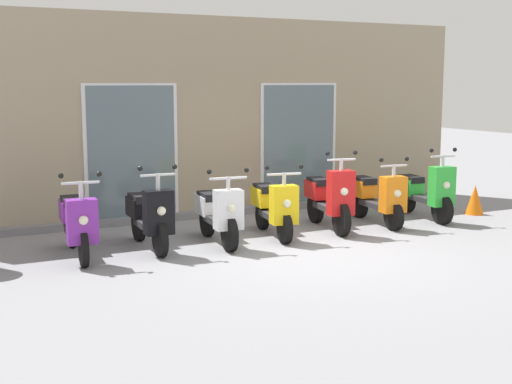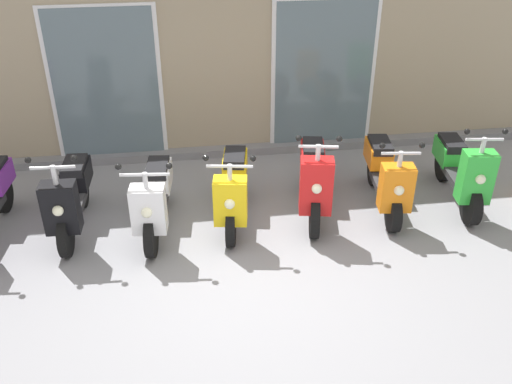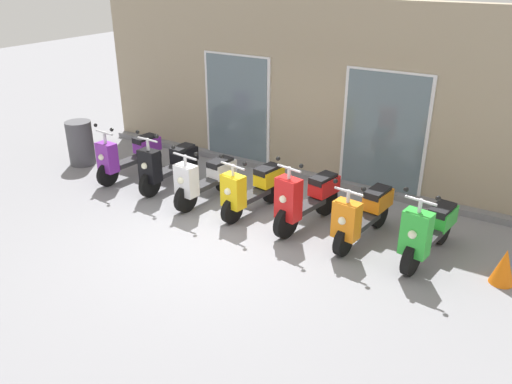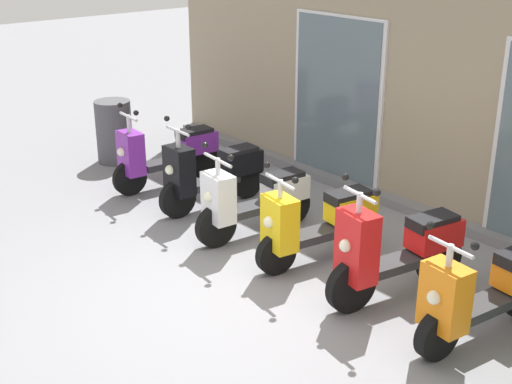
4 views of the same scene
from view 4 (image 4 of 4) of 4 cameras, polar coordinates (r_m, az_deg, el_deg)
The scene contains 9 objects.
ground_plane at distance 6.90m, azimuth -1.48°, elevation -8.39°, with size 40.00×40.00×0.00m, color gray.
storefront_facade at distance 8.54m, azimuth 15.37°, elevation 8.69°, with size 9.99×0.50×3.43m.
scooter_purple at distance 9.50m, azimuth -7.40°, elevation 3.23°, with size 0.54×1.62×1.21m.
scooter_black at distance 8.73m, azimuth -3.67°, elevation 1.64°, with size 0.54×1.56×1.24m.
scooter_white at distance 7.93m, azimuth -0.16°, elevation -0.59°, with size 0.60×1.55×1.15m.
scooter_yellow at distance 7.33m, azimuth 5.04°, elevation -2.46°, with size 0.63×1.49×1.14m.
scooter_red at distance 6.74m, azimuth 11.36°, elevation -4.71°, with size 0.63×1.60×1.30m.
scooter_orange at distance 6.33m, azimuth 18.32°, elevation -7.78°, with size 0.57×1.59×1.16m.
trash_bin at distance 10.67m, azimuth -11.57°, elevation 4.89°, with size 0.54×0.54×0.94m, color #4C4C51.
Camera 4 is at (4.65, -3.76, 3.43)m, focal length 48.74 mm.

